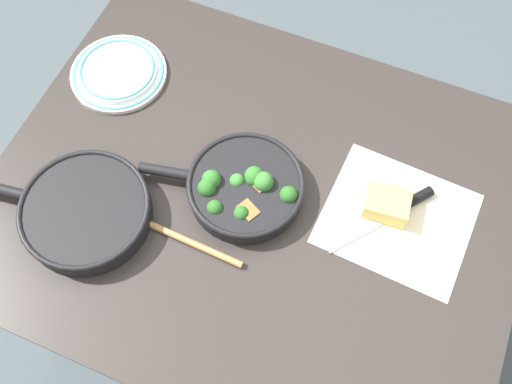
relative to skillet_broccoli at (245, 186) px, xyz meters
The scene contains 9 objects.
ground_plane 0.76m from the skillet_broccoli, behind, with size 14.00×14.00×0.00m, color #424C51.
dining_table_red 0.11m from the skillet_broccoli, behind, with size 1.18×0.94×0.73m.
skillet_broccoli is the anchor object (origin of this frame).
skillet_eggs 0.35m from the skillet_broccoli, 32.47° to the left, with size 0.44×0.28×0.06m.
wooden_spoon 0.22m from the skillet_broccoli, 45.69° to the left, with size 0.35×0.04×0.02m.
parchment_sheet 0.34m from the skillet_broccoli, 168.25° to the right, with size 0.33×0.29×0.00m.
grater_knife 0.34m from the skillet_broccoli, 165.72° to the right, with size 0.19×0.23×0.02m.
cheese_block 0.31m from the skillet_broccoli, 165.11° to the right, with size 0.10×0.08×0.05m.
dinner_plate_stack 0.46m from the skillet_broccoli, 23.13° to the right, with size 0.24×0.24×0.03m.
Camera 1 is at (-0.21, 0.51, 1.88)m, focal length 40.00 mm.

